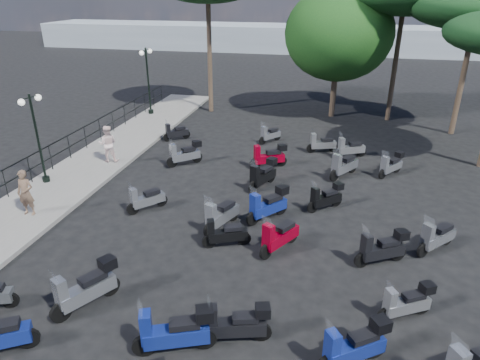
% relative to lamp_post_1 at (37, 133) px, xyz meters
% --- Properties ---
extents(ground, '(120.00, 120.00, 0.00)m').
position_rel_lamp_post_1_xyz_m(ground, '(7.28, -2.31, -2.19)').
color(ground, black).
rests_on(ground, ground).
extents(sidewalk, '(3.00, 30.00, 0.15)m').
position_rel_lamp_post_1_xyz_m(sidewalk, '(0.78, 0.69, -2.11)').
color(sidewalk, slate).
rests_on(sidewalk, ground).
extents(railing, '(0.04, 26.04, 1.10)m').
position_rel_lamp_post_1_xyz_m(railing, '(-0.52, 0.49, -1.29)').
color(railing, black).
rests_on(railing, sidewalk).
extents(lamp_post_1, '(0.37, 1.05, 3.58)m').
position_rel_lamp_post_1_xyz_m(lamp_post_1, '(0.00, 0.00, 0.00)').
color(lamp_post_1, black).
rests_on(lamp_post_1, sidewalk).
extents(lamp_post_2, '(0.39, 1.16, 3.96)m').
position_rel_lamp_post_1_xyz_m(lamp_post_2, '(-0.04, 10.53, 0.22)').
color(lamp_post_2, black).
rests_on(lamp_post_2, sidewalk).
extents(woman, '(0.61, 0.42, 1.62)m').
position_rel_lamp_post_1_xyz_m(woman, '(1.16, -2.53, -1.23)').
color(woman, brown).
rests_on(woman, sidewalk).
extents(pedestrian_far, '(0.95, 0.83, 1.66)m').
position_rel_lamp_post_1_xyz_m(pedestrian_far, '(1.43, 2.61, -1.21)').
color(pedestrian_far, silver).
rests_on(pedestrian_far, sidewalk).
extents(scooter_1, '(1.12, 1.68, 1.48)m').
position_rel_lamp_post_1_xyz_m(scooter_1, '(5.57, -6.21, -1.63)').
color(scooter_1, black).
rests_on(scooter_1, ground).
extents(scooter_2, '(1.09, 1.26, 1.25)m').
position_rel_lamp_post_1_xyz_m(scooter_2, '(4.88, -1.13, -1.76)').
color(scooter_2, black).
rests_on(scooter_2, ground).
extents(scooter_3, '(1.36, 1.30, 1.37)m').
position_rel_lamp_post_1_xyz_m(scooter_3, '(4.78, 3.30, -1.68)').
color(scooter_3, black).
rests_on(scooter_3, ground).
extents(scooter_4, '(1.18, 1.04, 1.18)m').
position_rel_lamp_post_1_xyz_m(scooter_4, '(3.16, 6.46, -1.78)').
color(scooter_4, black).
rests_on(scooter_4, ground).
extents(scooter_7, '(0.90, 1.70, 1.43)m').
position_rel_lamp_post_1_xyz_m(scooter_7, '(7.83, -1.77, -1.69)').
color(scooter_7, black).
rests_on(scooter_7, ground).
extents(scooter_8, '(1.45, 0.77, 1.22)m').
position_rel_lamp_post_1_xyz_m(scooter_8, '(8.24, -2.77, -1.77)').
color(scooter_8, black).
rests_on(scooter_8, ground).
extents(scooter_9, '(1.58, 0.99, 1.37)m').
position_rel_lamp_post_1_xyz_m(scooter_9, '(8.51, 3.81, -1.67)').
color(scooter_9, black).
rests_on(scooter_9, ground).
extents(scooter_10, '(0.97, 1.23, 1.18)m').
position_rel_lamp_post_1_xyz_m(scooter_10, '(8.01, 7.17, -1.78)').
color(scooter_10, black).
rests_on(scooter_10, ground).
extents(scooter_12, '(1.75, 0.93, 1.46)m').
position_rel_lamp_post_1_xyz_m(scooter_12, '(8.24, -7.09, -1.64)').
color(scooter_12, black).
rests_on(scooter_12, ground).
extents(scooter_13, '(1.04, 1.58, 1.41)m').
position_rel_lamp_post_1_xyz_m(scooter_13, '(9.88, -2.65, -1.70)').
color(scooter_13, black).
rests_on(scooter_13, ground).
extents(scooter_14, '(1.28, 1.49, 1.43)m').
position_rel_lamp_post_1_xyz_m(scooter_14, '(9.24, -0.81, -1.65)').
color(scooter_14, black).
rests_on(scooter_14, ground).
extents(scooter_15, '(0.94, 1.62, 1.39)m').
position_rel_lamp_post_1_xyz_m(scooter_15, '(8.61, 1.75, -1.67)').
color(scooter_15, black).
rests_on(scooter_15, ground).
extents(scooter_16, '(1.50, 0.73, 1.24)m').
position_rel_lamp_post_1_xyz_m(scooter_16, '(10.70, 6.28, -1.76)').
color(scooter_16, black).
rests_on(scooter_16, ground).
extents(scooter_18, '(1.59, 0.70, 1.30)m').
position_rel_lamp_post_1_xyz_m(scooter_18, '(9.47, -6.50, -1.70)').
color(scooter_18, black).
rests_on(scooter_18, ground).
extents(scooter_19, '(1.35, 0.89, 1.18)m').
position_rel_lamp_post_1_xyz_m(scooter_19, '(13.27, -4.86, -1.74)').
color(scooter_19, black).
rests_on(scooter_19, ground).
extents(scooter_20, '(1.51, 0.99, 1.33)m').
position_rel_lamp_post_1_xyz_m(scooter_20, '(12.86, -2.65, -1.69)').
color(scooter_20, black).
rests_on(scooter_20, ground).
extents(scooter_21, '(1.24, 1.12, 1.21)m').
position_rel_lamp_post_1_xyz_m(scooter_21, '(11.14, 0.39, -1.73)').
color(scooter_21, black).
rests_on(scooter_21, ground).
extents(scooter_22, '(1.49, 0.87, 1.28)m').
position_rel_lamp_post_1_xyz_m(scooter_22, '(12.03, 5.87, -1.75)').
color(scooter_22, black).
rests_on(scooter_22, ground).
extents(scooter_24, '(1.50, 1.13, 1.37)m').
position_rel_lamp_post_1_xyz_m(scooter_24, '(12.02, -6.61, -1.67)').
color(scooter_24, black).
rests_on(scooter_24, ground).
extents(scooter_26, '(1.26, 1.31, 1.36)m').
position_rel_lamp_post_1_xyz_m(scooter_26, '(14.50, -1.61, -1.72)').
color(scooter_26, black).
rests_on(scooter_26, ground).
extents(scooter_27, '(1.08, 1.32, 1.24)m').
position_rel_lamp_post_1_xyz_m(scooter_27, '(13.71, 4.10, -1.72)').
color(scooter_27, black).
rests_on(scooter_27, ground).
extents(scooter_28, '(1.15, 1.59, 1.47)m').
position_rel_lamp_post_1_xyz_m(scooter_28, '(11.74, 3.47, -1.68)').
color(scooter_28, black).
rests_on(scooter_28, ground).
extents(broadleaf_tree, '(6.28, 6.28, 7.55)m').
position_rel_lamp_post_1_xyz_m(broadleaf_tree, '(10.98, 12.94, 2.68)').
color(broadleaf_tree, '#38281E').
rests_on(broadleaf_tree, ground).
extents(pine_1, '(6.56, 6.56, 7.62)m').
position_rel_lamp_post_1_xyz_m(pine_1, '(17.52, 10.84, 4.27)').
color(pine_1, '#38281E').
rests_on(pine_1, ground).
extents(distant_hills, '(70.00, 8.00, 3.00)m').
position_rel_lamp_post_1_xyz_m(distant_hills, '(7.28, 42.69, -0.69)').
color(distant_hills, gray).
rests_on(distant_hills, ground).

